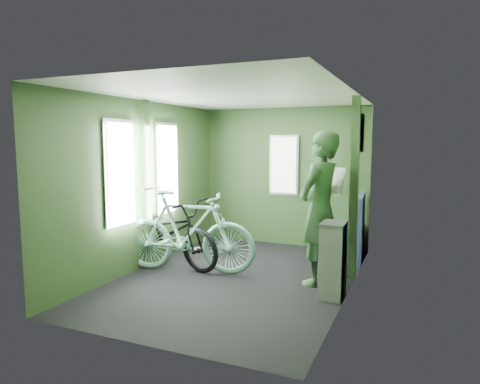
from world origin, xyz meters
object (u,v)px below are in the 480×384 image
(waste_box, at_px, (333,260))
(passenger, at_px, (320,208))
(bicycle_mint, at_px, (187,273))
(bench_seat, at_px, (347,240))
(bicycle_black, at_px, (169,265))

(waste_box, bearing_deg, passenger, 121.74)
(waste_box, bearing_deg, bicycle_mint, 175.59)
(bench_seat, bearing_deg, bicycle_black, -154.65)
(waste_box, distance_m, bench_seat, 1.67)
(bicycle_black, relative_size, passenger, 0.99)
(passenger, bearing_deg, bicycle_mint, -64.33)
(bicycle_black, bearing_deg, bench_seat, -45.55)
(passenger, relative_size, bench_seat, 1.91)
(bicycle_black, xyz_separation_m, bicycle_mint, (0.42, -0.20, 0.00))
(bicycle_black, relative_size, bench_seat, 1.88)
(bicycle_black, distance_m, bicycle_mint, 0.47)
(waste_box, bearing_deg, bicycle_black, 171.59)
(bicycle_black, height_order, passenger, passenger)
(bicycle_black, xyz_separation_m, waste_box, (2.38, -0.35, 0.43))
(bicycle_mint, bearing_deg, bicycle_black, 54.61)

